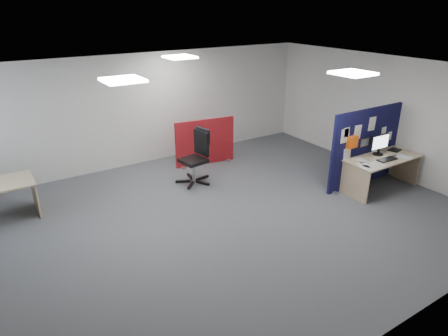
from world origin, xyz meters
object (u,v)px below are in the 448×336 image
office_chair (197,153)px  navy_divider (365,147)px  main_desk (380,164)px  monitor_main (380,144)px  red_divider (205,142)px

office_chair → navy_divider: bearing=-43.9°
main_desk → monitor_main: (0.05, 0.13, 0.42)m
main_desk → monitor_main: monitor_main is taller
monitor_main → red_divider: monitor_main is taller
navy_divider → monitor_main: navy_divider is taller
navy_divider → monitor_main: bearing=-53.2°
red_divider → monitor_main: bearing=-42.9°
main_desk → red_divider: red_divider is taller
monitor_main → main_desk: bearing=-108.9°
monitor_main → office_chair: size_ratio=0.43×
navy_divider → monitor_main: 0.30m
main_desk → red_divider: bearing=126.9°
monitor_main → office_chair: 3.95m
navy_divider → office_chair: navy_divider is taller
main_desk → office_chair: (-3.13, 2.44, 0.13)m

